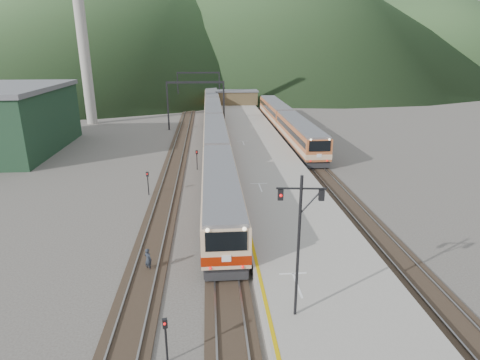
{
  "coord_description": "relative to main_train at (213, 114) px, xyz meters",
  "views": [
    {
      "loc": [
        -0.84,
        -12.66,
        13.44
      ],
      "look_at": [
        1.86,
        21.4,
        2.0
      ],
      "focal_mm": 30.0,
      "sensor_mm": 36.0,
      "label": 1
    }
  ],
  "objects": [
    {
      "name": "signal_mast",
      "position": [
        3.15,
        -55.01,
        3.31
      ],
      "size": [
        2.19,
        0.4,
        7.12
      ],
      "color": "black",
      "rests_on": "platform"
    },
    {
      "name": "track_far",
      "position": [
        -5.0,
        -18.58,
        -1.96
      ],
      "size": [
        2.6,
        200.0,
        0.23
      ],
      "color": "black",
      "rests_on": "ground"
    },
    {
      "name": "short_signal_c",
      "position": [
        -6.68,
        -34.96,
        -0.57
      ],
      "size": [
        0.24,
        0.2,
        2.27
      ],
      "color": "black",
      "rests_on": "ground"
    },
    {
      "name": "platform",
      "position": [
        5.6,
        -20.58,
        -1.53
      ],
      "size": [
        8.0,
        100.0,
        1.0
      ],
      "primitive_type": "cube",
      "color": "gray",
      "rests_on": "ground"
    },
    {
      "name": "warehouse",
      "position": [
        -28.0,
        -16.58,
        2.29
      ],
      "size": [
        14.5,
        20.5,
        8.6
      ],
      "color": "#15321E",
      "rests_on": "ground"
    },
    {
      "name": "hill_c",
      "position": [
        110.0,
        151.42,
        22.97
      ],
      "size": [
        160.0,
        160.0,
        50.0
      ],
      "primitive_type": "cone",
      "color": "#2E4628",
      "rests_on": "ground"
    },
    {
      "name": "worker",
      "position": [
        -4.83,
        -48.66,
        -1.28
      ],
      "size": [
        0.66,
        0.62,
        1.51
      ],
      "primitive_type": "imported",
      "rotation": [
        0.0,
        0.0,
        2.49
      ],
      "color": "#20252E",
      "rests_on": "ground"
    },
    {
      "name": "hill_b",
      "position": [
        30.0,
        171.42,
        35.47
      ],
      "size": [
        220.0,
        220.0,
        75.0
      ],
      "primitive_type": "cone",
      "color": "#2E4628",
      "rests_on": "ground"
    },
    {
      "name": "track_second",
      "position": [
        11.5,
        -18.58,
        -1.96
      ],
      "size": [
        2.6,
        200.0,
        0.23
      ],
      "color": "black",
      "rests_on": "ground"
    },
    {
      "name": "gantry_near",
      "position": [
        -2.85,
        -3.58,
        3.55
      ],
      "size": [
        9.55,
        0.25,
        8.0
      ],
      "color": "black",
      "rests_on": "ground"
    },
    {
      "name": "hill_a",
      "position": [
        -40.0,
        131.42,
        27.97
      ],
      "size": [
        180.0,
        180.0,
        60.0
      ],
      "primitive_type": "cone",
      "color": "#2E4628",
      "rests_on": "ground"
    },
    {
      "name": "smokestack",
      "position": [
        -22.0,
        3.42,
        12.97
      ],
      "size": [
        1.8,
        1.8,
        30.0
      ],
      "primitive_type": "cylinder",
      "color": "#9E998E",
      "rests_on": "ground"
    },
    {
      "name": "track_main",
      "position": [
        0.0,
        -18.58,
        -1.96
      ],
      "size": [
        2.6,
        200.0,
        0.23
      ],
      "color": "black",
      "rests_on": "ground"
    },
    {
      "name": "short_signal_a",
      "position": [
        -2.94,
        -56.57,
        -0.57
      ],
      "size": [
        0.25,
        0.2,
        2.27
      ],
      "color": "black",
      "rests_on": "ground"
    },
    {
      "name": "station_shed",
      "position": [
        5.6,
        19.42,
        0.54
      ],
      "size": [
        9.4,
        4.4,
        3.1
      ],
      "color": "brown",
      "rests_on": "platform"
    },
    {
      "name": "short_signal_b",
      "position": [
        -2.26,
        -27.11,
        -0.57
      ],
      "size": [
        0.26,
        0.23,
        2.27
      ],
      "color": "black",
      "rests_on": "ground"
    },
    {
      "name": "second_train",
      "position": [
        11.5,
        -8.08,
        0.03
      ],
      "size": [
        2.99,
        40.77,
        3.66
      ],
      "color": "#AB582E",
      "rests_on": "track_second"
    },
    {
      "name": "main_train",
      "position": [
        0.0,
        0.0,
        0.0
      ],
      "size": [
        2.95,
        101.25,
        3.6
      ],
      "color": "tan",
      "rests_on": "track_main"
    },
    {
      "name": "gantry_far",
      "position": [
        -2.85,
        21.42,
        3.55
      ],
      "size": [
        9.55,
        0.25,
        8.0
      ],
      "color": "black",
      "rests_on": "ground"
    }
  ]
}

